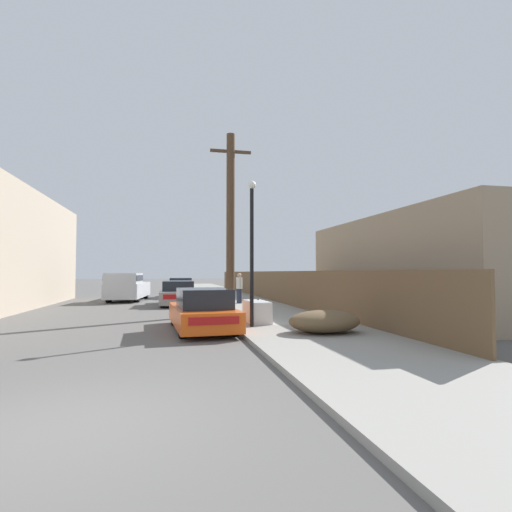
{
  "coord_description": "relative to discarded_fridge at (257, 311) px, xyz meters",
  "views": [
    {
      "loc": [
        1.22,
        -4.94,
        1.8
      ],
      "look_at": [
        4.43,
        9.86,
        2.42
      ],
      "focal_mm": 28.0,
      "sensor_mm": 36.0,
      "label": 1
    }
  ],
  "objects": [
    {
      "name": "pickup_truck",
      "position": [
        -5.5,
        13.25,
        0.41
      ],
      "size": [
        2.44,
        5.93,
        1.76
      ],
      "rotation": [
        0.0,
        0.0,
        3.06
      ],
      "color": "silver",
      "rests_on": "ground"
    },
    {
      "name": "sidewalk_curb",
      "position": [
        1.19,
        15.22,
        -0.42
      ],
      "size": [
        4.2,
        63.0,
        0.12
      ],
      "primitive_type": "cube",
      "color": "gray",
      "rests_on": "ground"
    },
    {
      "name": "car_parked_far",
      "position": [
        -2.1,
        16.15,
        0.17
      ],
      "size": [
        1.85,
        4.52,
        1.4
      ],
      "rotation": [
        0.0,
        0.0,
        -0.02
      ],
      "color": "silver",
      "rests_on": "ground"
    },
    {
      "name": "pedestrian",
      "position": [
        0.82,
        8.22,
        0.48
      ],
      "size": [
        0.34,
        0.34,
        1.64
      ],
      "color": "#282D42",
      "rests_on": "sidewalk_curb"
    },
    {
      "name": "utility_pole",
      "position": [
        -0.31,
        3.95,
        3.61
      ],
      "size": [
        1.8,
        0.36,
        7.77
      ],
      "color": "#4C3826",
      "rests_on": "sidewalk_curb"
    },
    {
      "name": "ground_plane",
      "position": [
        -4.11,
        -8.28,
        -0.48
      ],
      "size": [
        220.0,
        220.0,
        0.0
      ],
      "primitive_type": "plane",
      "color": "#595654"
    },
    {
      "name": "brush_pile",
      "position": [
        1.34,
        -2.71,
        -0.04
      ],
      "size": [
        2.03,
        1.5,
        0.63
      ],
      "color": "brown",
      "rests_on": "sidewalk_curb"
    },
    {
      "name": "wooden_fence",
      "position": [
        3.14,
        12.11,
        0.52
      ],
      "size": [
        0.08,
        37.72,
        1.74
      ],
      "primitive_type": "cube",
      "color": "brown",
      "rests_on": "sidewalk_curb"
    },
    {
      "name": "building_right_house",
      "position": [
        8.23,
        2.0,
        1.59
      ],
      "size": [
        6.0,
        12.39,
        4.13
      ],
      "primitive_type": "cube",
      "color": "gray",
      "rests_on": "ground"
    },
    {
      "name": "street_lamp",
      "position": [
        -0.38,
        -1.04,
        2.3
      ],
      "size": [
        0.26,
        0.26,
        4.56
      ],
      "color": "black",
      "rests_on": "sidewalk_curb"
    },
    {
      "name": "discarded_fridge",
      "position": [
        0.0,
        0.0,
        0.0
      ],
      "size": [
        0.7,
        1.66,
        0.74
      ],
      "rotation": [
        0.0,
        0.0,
        0.03
      ],
      "color": "silver",
      "rests_on": "sidewalk_curb"
    },
    {
      "name": "parked_sports_car_red",
      "position": [
        -1.89,
        -0.73,
        0.12
      ],
      "size": [
        2.0,
        4.53,
        1.3
      ],
      "rotation": [
        0.0,
        0.0,
        0.07
      ],
      "color": "#E05114",
      "rests_on": "ground"
    },
    {
      "name": "car_parked_mid",
      "position": [
        -2.41,
        9.22,
        0.15
      ],
      "size": [
        2.0,
        4.55,
        1.33
      ],
      "rotation": [
        0.0,
        0.0,
        -0.03
      ],
      "color": "gray",
      "rests_on": "ground"
    }
  ]
}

